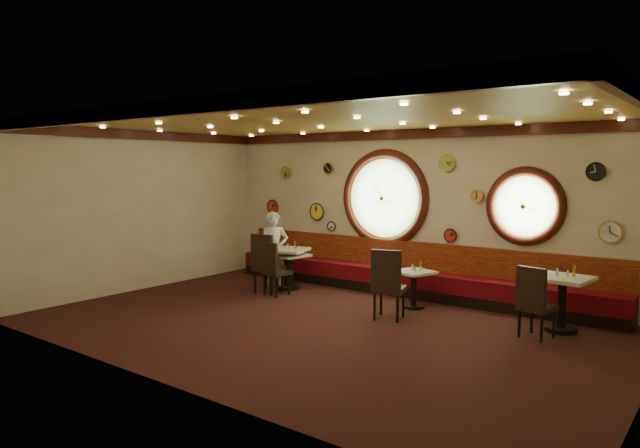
{
  "coord_description": "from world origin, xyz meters",
  "views": [
    {
      "loc": [
        5.29,
        -6.96,
        2.47
      ],
      "look_at": [
        -0.58,
        0.8,
        1.5
      ],
      "focal_mm": 32.0,
      "sensor_mm": 36.0,
      "label": 1
    }
  ],
  "objects_px": {
    "condiment_d_pepper": "(568,274)",
    "condiment_b_bottle": "(296,249)",
    "condiment_c_bottle": "(421,266)",
    "condiment_d_bottle": "(574,271)",
    "chair_a": "(273,265)",
    "condiment_c_salt": "(412,267)",
    "table_d": "(562,297)",
    "chair_c": "(388,280)",
    "condiment_b_salt": "(290,251)",
    "table_a": "(287,263)",
    "condiment_b_pepper": "(293,252)",
    "condiment_a_pepper": "(288,247)",
    "table_c": "(414,284)",
    "condiment_d_salt": "(557,272)",
    "chair_d": "(534,298)",
    "condiment_a_salt": "(288,246)",
    "table_b": "(290,267)",
    "condiment_c_pepper": "(415,269)",
    "waiter": "(274,251)",
    "chair_b": "(265,260)",
    "condiment_a_bottle": "(295,245)"
  },
  "relations": [
    {
      "from": "condiment_d_pepper",
      "to": "condiment_b_bottle",
      "type": "xyz_separation_m",
      "value": [
        -5.24,
        -0.03,
        -0.09
      ]
    },
    {
      "from": "condiment_c_bottle",
      "to": "condiment_d_bottle",
      "type": "relative_size",
      "value": 0.99
    },
    {
      "from": "chair_a",
      "to": "condiment_c_salt",
      "type": "height_order",
      "value": "chair_a"
    },
    {
      "from": "table_d",
      "to": "condiment_c_salt",
      "type": "xyz_separation_m",
      "value": [
        -2.53,
        0.02,
        0.18
      ]
    },
    {
      "from": "chair_a",
      "to": "chair_c",
      "type": "distance_m",
      "value": 2.68
    },
    {
      "from": "condiment_b_salt",
      "to": "condiment_d_bottle",
      "type": "height_order",
      "value": "condiment_d_bottle"
    },
    {
      "from": "table_a",
      "to": "condiment_c_salt",
      "type": "distance_m",
      "value": 2.76
    },
    {
      "from": "chair_c",
      "to": "condiment_b_bottle",
      "type": "xyz_separation_m",
      "value": [
        -2.77,
        1.04,
        0.13
      ]
    },
    {
      "from": "condiment_b_pepper",
      "to": "condiment_a_pepper",
      "type": "bearing_deg",
      "value": -105.21
    },
    {
      "from": "table_c",
      "to": "condiment_d_salt",
      "type": "height_order",
      "value": "condiment_d_salt"
    },
    {
      "from": "chair_c",
      "to": "condiment_d_pepper",
      "type": "bearing_deg",
      "value": 8.26
    },
    {
      "from": "chair_d",
      "to": "condiment_a_salt",
      "type": "bearing_deg",
      "value": -173.79
    },
    {
      "from": "chair_c",
      "to": "condiment_a_pepper",
      "type": "distance_m",
      "value": 2.9
    },
    {
      "from": "table_b",
      "to": "condiment_b_salt",
      "type": "xyz_separation_m",
      "value": [
        -0.07,
        0.08,
        0.31
      ]
    },
    {
      "from": "condiment_c_pepper",
      "to": "chair_d",
      "type": "bearing_deg",
      "value": -13.81
    },
    {
      "from": "condiment_a_salt",
      "to": "waiter",
      "type": "bearing_deg",
      "value": -116.63
    },
    {
      "from": "condiment_d_salt",
      "to": "table_c",
      "type": "bearing_deg",
      "value": -178.45
    },
    {
      "from": "condiment_d_bottle",
      "to": "table_b",
      "type": "bearing_deg",
      "value": -177.81
    },
    {
      "from": "condiment_b_salt",
      "to": "chair_a",
      "type": "bearing_deg",
      "value": -74.03
    },
    {
      "from": "table_c",
      "to": "condiment_d_pepper",
      "type": "xyz_separation_m",
      "value": [
        2.52,
        0.07,
        0.47
      ]
    },
    {
      "from": "chair_d",
      "to": "condiment_c_pepper",
      "type": "xyz_separation_m",
      "value": [
        -2.19,
        0.54,
        0.11
      ]
    },
    {
      "from": "condiment_a_salt",
      "to": "condiment_c_pepper",
      "type": "height_order",
      "value": "condiment_a_salt"
    },
    {
      "from": "table_d",
      "to": "waiter",
      "type": "height_order",
      "value": "waiter"
    },
    {
      "from": "condiment_c_salt",
      "to": "condiment_d_salt",
      "type": "relative_size",
      "value": 0.96
    },
    {
      "from": "chair_b",
      "to": "condiment_c_bottle",
      "type": "relative_size",
      "value": 4.3
    },
    {
      "from": "table_a",
      "to": "chair_c",
      "type": "distance_m",
      "value": 2.99
    },
    {
      "from": "waiter",
      "to": "condiment_c_bottle",
      "type": "bearing_deg",
      "value": -39.25
    },
    {
      "from": "condiment_c_salt",
      "to": "condiment_c_bottle",
      "type": "relative_size",
      "value": 0.61
    },
    {
      "from": "table_d",
      "to": "condiment_c_bottle",
      "type": "distance_m",
      "value": 2.39
    },
    {
      "from": "condiment_c_pepper",
      "to": "condiment_d_pepper",
      "type": "xyz_separation_m",
      "value": [
        2.47,
        0.13,
        0.17
      ]
    },
    {
      "from": "waiter",
      "to": "condiment_c_salt",
      "type": "bearing_deg",
      "value": -39.72
    },
    {
      "from": "condiment_a_salt",
      "to": "condiment_d_salt",
      "type": "height_order",
      "value": "condiment_d_salt"
    },
    {
      "from": "condiment_a_bottle",
      "to": "condiment_b_bottle",
      "type": "relative_size",
      "value": 0.84
    },
    {
      "from": "condiment_b_pepper",
      "to": "condiment_a_bottle",
      "type": "xyz_separation_m",
      "value": [
        0.02,
        0.05,
        0.14
      ]
    },
    {
      "from": "table_d",
      "to": "chair_a",
      "type": "xyz_separation_m",
      "value": [
        -5.08,
        -0.82,
        0.07
      ]
    },
    {
      "from": "table_a",
      "to": "condiment_b_bottle",
      "type": "xyz_separation_m",
      "value": [
        0.09,
        0.17,
        0.28
      ]
    },
    {
      "from": "table_c",
      "to": "condiment_d_salt",
      "type": "bearing_deg",
      "value": 1.55
    },
    {
      "from": "table_b",
      "to": "chair_c",
      "type": "distance_m",
      "value": 2.97
    },
    {
      "from": "table_b",
      "to": "condiment_a_pepper",
      "type": "bearing_deg",
      "value": -71.35
    },
    {
      "from": "chair_c",
      "to": "condiment_b_bottle",
      "type": "bearing_deg",
      "value": 144.44
    },
    {
      "from": "chair_b",
      "to": "condiment_c_salt",
      "type": "xyz_separation_m",
      "value": [
        2.78,
        0.8,
        0.04
      ]
    },
    {
      "from": "condiment_b_pepper",
      "to": "condiment_a_salt",
      "type": "bearing_deg",
      "value": 161.95
    },
    {
      "from": "table_c",
      "to": "condiment_c_pepper",
      "type": "height_order",
      "value": "condiment_c_pepper"
    },
    {
      "from": "table_b",
      "to": "condiment_c_pepper",
      "type": "relative_size",
      "value": 7.33
    },
    {
      "from": "condiment_d_pepper",
      "to": "condiment_c_bottle",
      "type": "height_order",
      "value": "condiment_d_pepper"
    },
    {
      "from": "condiment_c_salt",
      "to": "table_c",
      "type": "bearing_deg",
      "value": -42.94
    },
    {
      "from": "chair_a",
      "to": "condiment_b_salt",
      "type": "relative_size",
      "value": 6.57
    },
    {
      "from": "condiment_c_salt",
      "to": "chair_a",
      "type": "bearing_deg",
      "value": -161.89
    },
    {
      "from": "table_b",
      "to": "chair_a",
      "type": "bearing_deg",
      "value": -77.8
    },
    {
      "from": "table_a",
      "to": "condiment_c_pepper",
      "type": "height_order",
      "value": "table_a"
    }
  ]
}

